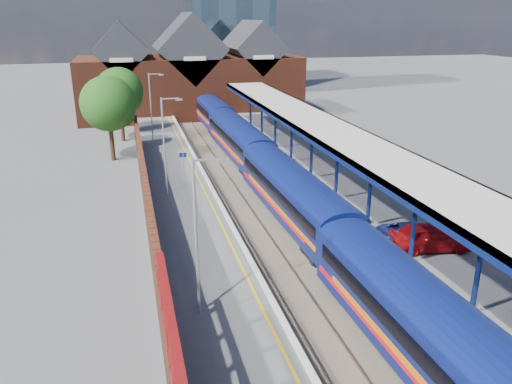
% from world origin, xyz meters
% --- Properties ---
extents(ground, '(240.00, 240.00, 0.00)m').
position_xyz_m(ground, '(0.00, 30.00, 0.00)').
color(ground, '#5B5B5E').
rests_on(ground, ground).
extents(ballast_bed, '(6.00, 76.00, 0.06)m').
position_xyz_m(ballast_bed, '(0.00, 20.00, 0.03)').
color(ballast_bed, '#473D33').
rests_on(ballast_bed, ground).
extents(rails, '(4.51, 76.00, 0.14)m').
position_xyz_m(rails, '(0.00, 20.00, 0.12)').
color(rails, slate).
rests_on(rails, ground).
extents(left_platform, '(5.00, 76.00, 1.00)m').
position_xyz_m(left_platform, '(-5.50, 20.00, 0.50)').
color(left_platform, '#565659').
rests_on(left_platform, ground).
extents(right_platform, '(6.00, 76.00, 1.00)m').
position_xyz_m(right_platform, '(6.00, 20.00, 0.50)').
color(right_platform, '#565659').
rests_on(right_platform, ground).
extents(coping_left, '(0.30, 76.00, 0.05)m').
position_xyz_m(coping_left, '(-3.15, 20.00, 1.02)').
color(coping_left, silver).
rests_on(coping_left, left_platform).
extents(coping_right, '(0.30, 76.00, 0.05)m').
position_xyz_m(coping_right, '(3.15, 20.00, 1.02)').
color(coping_right, silver).
rests_on(coping_right, right_platform).
extents(yellow_line, '(0.14, 76.00, 0.01)m').
position_xyz_m(yellow_line, '(-3.75, 20.00, 1.01)').
color(yellow_line, yellow).
rests_on(yellow_line, left_platform).
extents(train, '(3.15, 65.95, 3.45)m').
position_xyz_m(train, '(1.49, 25.24, 2.12)').
color(train, navy).
rests_on(train, ground).
extents(canopy, '(4.50, 52.00, 4.48)m').
position_xyz_m(canopy, '(5.48, 21.95, 5.25)').
color(canopy, '#0E1D53').
rests_on(canopy, right_platform).
extents(lamp_post_b, '(1.48, 0.18, 7.00)m').
position_xyz_m(lamp_post_b, '(-6.36, 6.00, 4.99)').
color(lamp_post_b, '#A5A8AA').
rests_on(lamp_post_b, left_platform).
extents(lamp_post_c, '(1.48, 0.18, 7.00)m').
position_xyz_m(lamp_post_c, '(-6.36, 22.00, 4.99)').
color(lamp_post_c, '#A5A8AA').
rests_on(lamp_post_c, left_platform).
extents(lamp_post_d, '(1.48, 0.18, 7.00)m').
position_xyz_m(lamp_post_d, '(-6.36, 38.00, 4.99)').
color(lamp_post_d, '#A5A8AA').
rests_on(lamp_post_d, left_platform).
extents(platform_sign, '(0.55, 0.08, 2.50)m').
position_xyz_m(platform_sign, '(-5.00, 24.00, 2.69)').
color(platform_sign, '#A5A8AA').
rests_on(platform_sign, left_platform).
extents(brick_wall, '(0.35, 50.00, 3.86)m').
position_xyz_m(brick_wall, '(-8.10, 13.54, 2.45)').
color(brick_wall, '#5B2718').
rests_on(brick_wall, left_platform).
extents(station_building, '(30.00, 12.12, 13.78)m').
position_xyz_m(station_building, '(0.00, 58.00, 5.45)').
color(station_building, '#5B2718').
rests_on(station_building, ground).
extents(tree_near, '(5.20, 5.20, 8.10)m').
position_xyz_m(tree_near, '(-10.35, 35.91, 5.35)').
color(tree_near, '#382314').
rests_on(tree_near, ground).
extents(tree_far, '(5.20, 5.20, 8.10)m').
position_xyz_m(tree_far, '(-9.35, 43.91, 5.35)').
color(tree_far, '#382314').
rests_on(tree_far, ground).
extents(parked_car_red, '(4.73, 2.50, 1.53)m').
position_xyz_m(parked_car_red, '(6.75, 9.06, 1.77)').
color(parked_car_red, '#AB0E12').
rests_on(parked_car_red, right_platform).
extents(parked_car_blue, '(4.39, 2.59, 1.15)m').
position_xyz_m(parked_car_blue, '(6.41, 10.05, 1.57)').
color(parked_car_blue, navy).
rests_on(parked_car_blue, right_platform).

